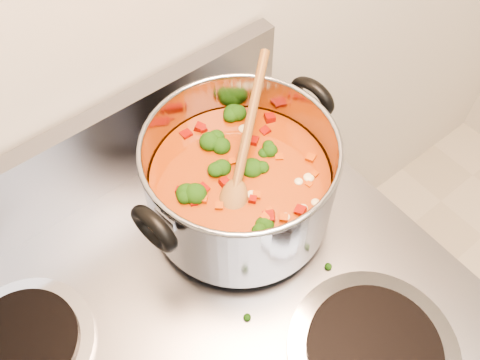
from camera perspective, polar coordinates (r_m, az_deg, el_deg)
name	(u,v)px	position (r m, az deg, el deg)	size (l,w,h in m)	color
stockpot	(240,181)	(0.79, -0.03, -0.15)	(0.34, 0.28, 0.17)	#9A9AA1
wooden_spoon	(242,160)	(0.76, 0.18, 2.14)	(0.22, 0.18, 0.11)	brown
cooktop_crumbs	(189,171)	(0.90, -5.50, 0.96)	(0.32, 0.25, 0.01)	black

